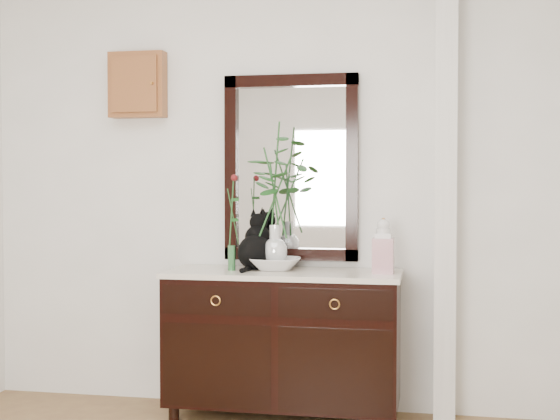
% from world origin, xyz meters
% --- Properties ---
extents(wall_back, '(3.60, 0.04, 2.70)m').
position_xyz_m(wall_back, '(0.00, 1.98, 1.35)').
color(wall_back, silver).
rests_on(wall_back, ground).
extents(pilaster, '(0.12, 0.20, 2.70)m').
position_xyz_m(pilaster, '(1.00, 1.90, 1.35)').
color(pilaster, silver).
rests_on(pilaster, ground).
extents(sideboard, '(1.33, 0.52, 0.82)m').
position_xyz_m(sideboard, '(0.10, 1.73, 0.47)').
color(sideboard, black).
rests_on(sideboard, ground).
extents(wall_mirror, '(0.80, 0.06, 1.10)m').
position_xyz_m(wall_mirror, '(0.10, 1.97, 1.44)').
color(wall_mirror, black).
rests_on(wall_mirror, wall_back).
extents(key_cabinet, '(0.35, 0.10, 0.40)m').
position_xyz_m(key_cabinet, '(-0.85, 1.94, 1.95)').
color(key_cabinet, brown).
rests_on(key_cabinet, wall_back).
extents(cat, '(0.25, 0.30, 0.33)m').
position_xyz_m(cat, '(-0.08, 1.79, 1.02)').
color(cat, black).
rests_on(cat, sideboard).
extents(lotus_bowl, '(0.29, 0.29, 0.07)m').
position_xyz_m(lotus_bowl, '(0.04, 1.77, 0.89)').
color(lotus_bowl, silver).
rests_on(lotus_bowl, sideboard).
extents(vase_branches, '(0.46, 0.46, 0.84)m').
position_xyz_m(vase_branches, '(0.04, 1.77, 1.29)').
color(vase_branches, silver).
rests_on(vase_branches, lotus_bowl).
extents(bud_vase_rose, '(0.09, 0.09, 0.56)m').
position_xyz_m(bud_vase_rose, '(-0.19, 1.70, 1.13)').
color(bud_vase_rose, '#2D6334').
rests_on(bud_vase_rose, sideboard).
extents(ginger_jar, '(0.12, 0.12, 0.31)m').
position_xyz_m(ginger_jar, '(0.66, 1.72, 1.01)').
color(ginger_jar, white).
rests_on(ginger_jar, sideboard).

